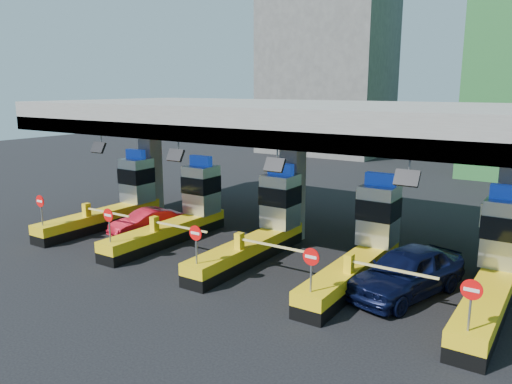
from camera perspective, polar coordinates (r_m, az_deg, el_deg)
The scene contains 10 objects.
ground at distance 23.69m, azimuth 0.50°, elevation -7.25°, with size 120.00×120.00×0.00m, color black.
toll_canopy at distance 24.90m, azimuth 4.16°, elevation 8.09°, with size 28.00×12.09×7.00m.
toll_lane_far_left at distance 29.92m, azimuth -15.49°, elevation -0.84°, with size 4.43×8.00×4.16m.
toll_lane_left at distance 26.43m, azimuth -8.30°, elevation -2.18°, with size 4.43×8.00×4.16m.
toll_lane_center at distance 23.50m, azimuth 0.88°, elevation -3.84°, with size 4.43×8.00×4.16m.
toll_lane_right at distance 21.35m, azimuth 12.33°, elevation -5.76°, with size 4.43×8.00×4.16m.
toll_lane_far_right at distance 20.23m, azimuth 25.75°, elevation -7.70°, with size 4.43×8.00×4.16m.
bg_building_concrete at distance 60.73m, azimuth 8.09°, elevation 12.96°, with size 14.00×10.00×18.00m, color #4C4C49.
van at distance 19.93m, azimuth 16.84°, elevation -8.72°, with size 2.20×5.46×1.86m, color black.
red_car at distance 27.52m, azimuth -12.47°, elevation -3.37°, with size 1.39×3.98×1.31m, color #AA0D1E.
Camera 1 is at (12.14, -18.80, 7.78)m, focal length 35.00 mm.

